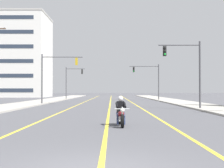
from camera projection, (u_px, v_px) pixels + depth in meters
name	position (u px, v px, depth m)	size (l,w,h in m)	color
lane_stripe_center	(111.00, 101.00, 51.88)	(0.16, 100.00, 0.01)	yellow
lane_stripe_left	(88.00, 101.00, 51.89)	(0.16, 100.00, 0.01)	yellow
lane_stripe_right	(130.00, 101.00, 51.87)	(0.16, 100.00, 0.01)	yellow
sidewalk_kerb_right	(178.00, 102.00, 46.85)	(4.40, 110.00, 0.14)	#ADA89E
sidewalk_kerb_left	(42.00, 102.00, 46.91)	(4.40, 110.00, 0.14)	#ADA89E
motorcycle_with_rider	(122.00, 114.00, 15.58)	(0.70, 2.19, 1.46)	black
traffic_signal_near_right	(189.00, 65.00, 28.93)	(3.85, 0.37, 6.20)	#47474C
traffic_signal_near_left	(55.00, 71.00, 39.36)	(5.07, 0.45, 6.20)	#47474C
traffic_signal_mid_right	(151.00, 76.00, 54.65)	(5.11, 0.37, 6.20)	#47474C
traffic_signal_mid_left	(72.00, 78.00, 60.98)	(3.67, 0.37, 6.20)	#47474C
apartment_building_far_left_block	(3.00, 56.00, 82.66)	(23.65, 14.57, 21.22)	silver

